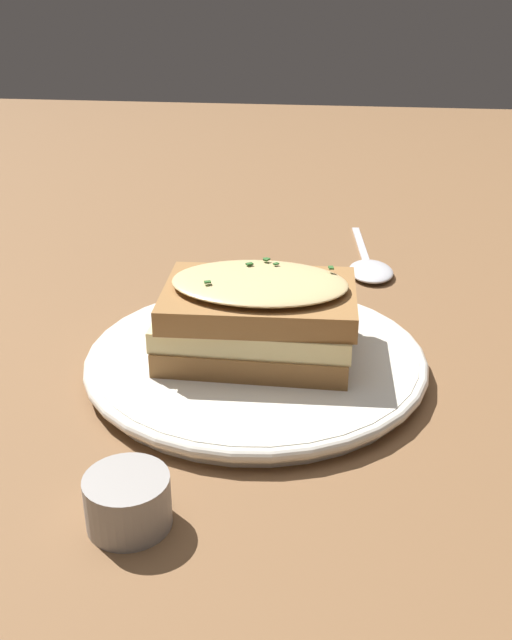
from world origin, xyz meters
The scene contains 5 objects.
ground_plane centered at (0.00, 0.00, 0.00)m, with size 2.40×2.40×0.00m, color brown.
dinner_plate centered at (-0.03, 0.01, 0.01)m, with size 0.26×0.26×0.02m.
sandwich centered at (-0.03, 0.01, 0.05)m, with size 0.15×0.10×0.06m.
spoon centered at (0.06, 0.22, 0.00)m, with size 0.05×0.18×0.01m.
condiment_pot centered at (-0.08, -0.18, 0.02)m, with size 0.05×0.05×0.03m, color gray.
Camera 1 is at (0.03, -0.50, 0.29)m, focal length 42.00 mm.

